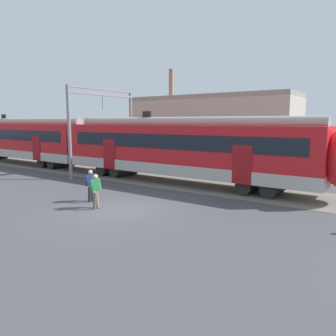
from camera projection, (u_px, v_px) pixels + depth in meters
name	position (u px, v px, depth m)	size (l,w,h in m)	color
ground_plane	(119.00, 209.00, 15.21)	(160.00, 160.00, 0.00)	#424247
track_bed	(72.00, 169.00, 27.97)	(80.00, 4.40, 0.01)	slate
commuter_train	(91.00, 144.00, 26.23)	(38.05, 3.07, 4.73)	#B7B2AD
pedestrian_navy	(91.00, 182.00, 16.50)	(0.55, 0.67, 1.67)	#28282D
pedestrian_green	(95.00, 188.00, 15.20)	(0.57, 0.66, 1.67)	#6B6051
catenary_gantry	(103.00, 118.00, 25.10)	(0.24, 6.64, 6.53)	gray
background_building	(212.00, 130.00, 30.82)	(15.42, 5.00, 9.20)	#B2A899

